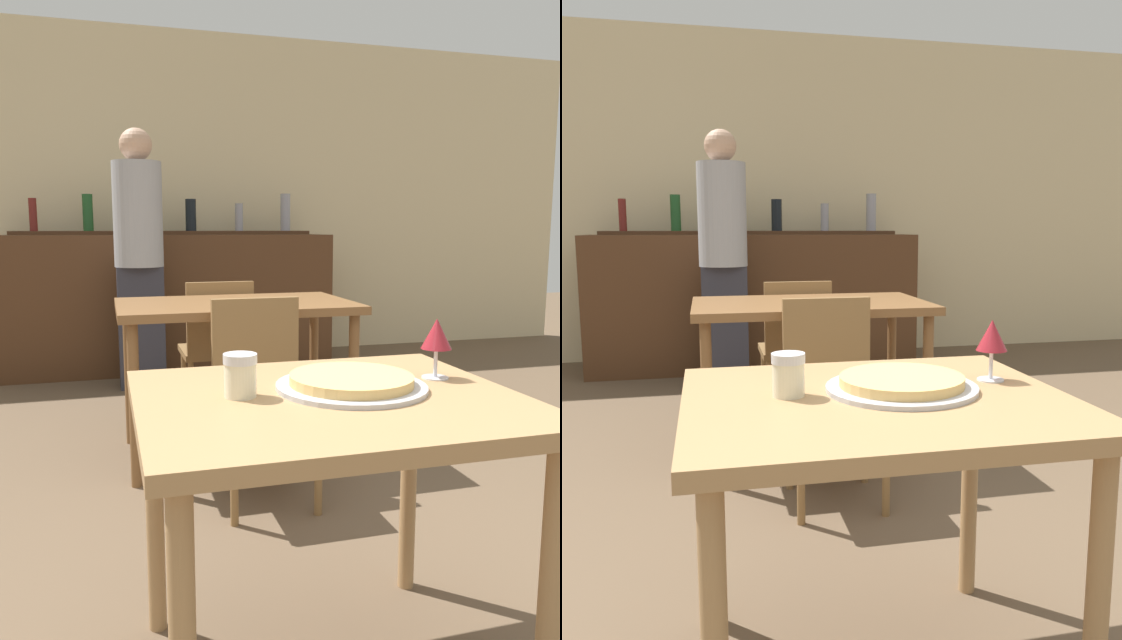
# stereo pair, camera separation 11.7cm
# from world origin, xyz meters

# --- Properties ---
(wall_back) EXTENTS (8.00, 0.05, 2.80)m
(wall_back) POSITION_xyz_m (0.00, 4.23, 1.40)
(wall_back) COLOR beige
(wall_back) RESTS_ON ground_plane
(dining_table_near) EXTENTS (0.90, 0.77, 0.74)m
(dining_table_near) POSITION_xyz_m (0.00, 0.00, 0.65)
(dining_table_near) COLOR #A87F51
(dining_table_near) RESTS_ON ground_plane
(dining_table_far) EXTENTS (1.15, 0.71, 0.77)m
(dining_table_far) POSITION_xyz_m (0.12, 1.65, 0.68)
(dining_table_far) COLOR brown
(dining_table_far) RESTS_ON ground_plane
(bar_counter) EXTENTS (2.60, 0.56, 1.08)m
(bar_counter) POSITION_xyz_m (0.00, 3.73, 0.54)
(bar_counter) COLOR #4C2D19
(bar_counter) RESTS_ON ground_plane
(bar_back_shelf) EXTENTS (2.39, 0.24, 0.34)m
(bar_back_shelf) POSITION_xyz_m (0.04, 3.87, 1.15)
(bar_back_shelf) COLOR #4C2D19
(bar_back_shelf) RESTS_ON bar_counter
(chair_far_side_front) EXTENTS (0.40, 0.40, 0.84)m
(chair_far_side_front) POSITION_xyz_m (0.12, 1.12, 0.48)
(chair_far_side_front) COLOR olive
(chair_far_side_front) RESTS_ON ground_plane
(chair_far_side_back) EXTENTS (0.40, 0.40, 0.84)m
(chair_far_side_back) POSITION_xyz_m (0.12, 2.18, 0.48)
(chair_far_side_back) COLOR olive
(chair_far_side_back) RESTS_ON ground_plane
(pizza_tray) EXTENTS (0.37, 0.37, 0.04)m
(pizza_tray) POSITION_xyz_m (0.07, 0.04, 0.76)
(pizza_tray) COLOR #B7B7BC
(pizza_tray) RESTS_ON dining_table_near
(cheese_shaker) EXTENTS (0.08, 0.08, 0.10)m
(cheese_shaker) POSITION_xyz_m (-0.20, 0.04, 0.80)
(cheese_shaker) COLOR beige
(cheese_shaker) RESTS_ON dining_table_near
(person_standing) EXTENTS (0.34, 0.34, 1.81)m
(person_standing) POSITION_xyz_m (-0.26, 3.15, 0.99)
(person_standing) COLOR #2D2D38
(person_standing) RESTS_ON ground_plane
(wine_glass) EXTENTS (0.08, 0.08, 0.16)m
(wine_glass) POSITION_xyz_m (0.33, 0.08, 0.86)
(wine_glass) COLOR silver
(wine_glass) RESTS_ON dining_table_near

